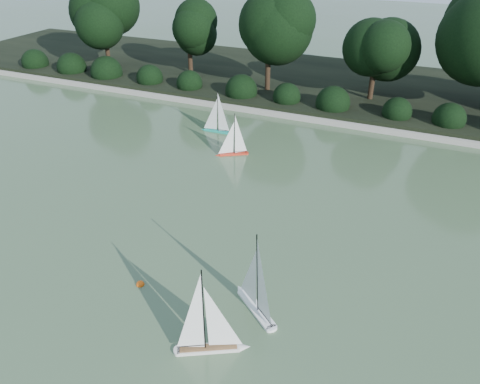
% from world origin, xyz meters
% --- Properties ---
extents(ground, '(80.00, 80.00, 0.00)m').
position_xyz_m(ground, '(0.00, 0.00, 0.00)').
color(ground, '#334529').
rests_on(ground, ground).
extents(pond_coping, '(40.00, 0.35, 0.18)m').
position_xyz_m(pond_coping, '(0.00, 9.00, 0.09)').
color(pond_coping, gray).
rests_on(pond_coping, ground).
extents(far_bank, '(40.00, 8.00, 0.30)m').
position_xyz_m(far_bank, '(0.00, 13.00, 0.15)').
color(far_bank, black).
rests_on(far_bank, ground).
extents(tree_line, '(26.31, 3.93, 4.39)m').
position_xyz_m(tree_line, '(1.23, 11.44, 2.64)').
color(tree_line, black).
rests_on(tree_line, ground).
extents(shrub_hedge, '(29.10, 1.10, 1.10)m').
position_xyz_m(shrub_hedge, '(0.00, 9.90, 0.45)').
color(shrub_hedge, black).
rests_on(shrub_hedge, ground).
extents(sailboat_white_a, '(1.16, 0.99, 1.86)m').
position_xyz_m(sailboat_white_a, '(1.00, -0.42, 0.29)').
color(sailboat_white_a, white).
rests_on(sailboat_white_a, ground).
extents(sailboat_white_b, '(1.21, 0.77, 1.76)m').
position_xyz_m(sailboat_white_b, '(0.77, -1.62, 0.27)').
color(sailboat_white_b, silver).
rests_on(sailboat_white_b, ground).
extents(sailboat_orange, '(0.96, 0.66, 1.42)m').
position_xyz_m(sailboat_orange, '(-2.08, 5.33, 0.22)').
color(sailboat_orange, red).
rests_on(sailboat_orange, ground).
extents(sailboat_teal, '(1.12, 0.21, 1.53)m').
position_xyz_m(sailboat_teal, '(-3.33, 6.77, 0.24)').
color(sailboat_teal, '#179A82').
rests_on(sailboat_teal, ground).
extents(race_buoy, '(0.17, 0.17, 0.17)m').
position_xyz_m(race_buoy, '(-1.27, -0.76, 0.00)').
color(race_buoy, '#FF5C0D').
rests_on(race_buoy, ground).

